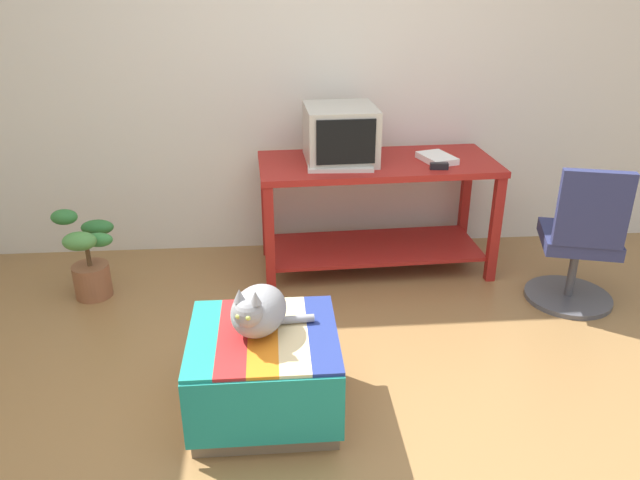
{
  "coord_description": "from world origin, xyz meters",
  "views": [
    {
      "loc": [
        -0.28,
        -2.14,
        1.91
      ],
      "look_at": [
        -0.04,
        0.85,
        0.55
      ],
      "focal_mm": 34.52,
      "sensor_mm": 36.0,
      "label": 1
    }
  ],
  "objects_px": {
    "tv_monitor": "(340,135)",
    "stapler": "(439,166)",
    "book": "(437,158)",
    "cat": "(258,311)",
    "keyboard": "(340,168)",
    "ottoman_with_blanket": "(265,373)",
    "desk": "(376,196)",
    "potted_plant": "(89,260)",
    "office_chair": "(580,246)"
  },
  "relations": [
    {
      "from": "tv_monitor",
      "to": "keyboard",
      "type": "height_order",
      "value": "tv_monitor"
    },
    {
      "from": "desk",
      "to": "ottoman_with_blanket",
      "type": "relative_size",
      "value": 2.33
    },
    {
      "from": "cat",
      "to": "office_chair",
      "type": "xyz_separation_m",
      "value": [
        1.87,
        0.83,
        -0.14
      ]
    },
    {
      "from": "cat",
      "to": "keyboard",
      "type": "bearing_deg",
      "value": 88.91
    },
    {
      "from": "desk",
      "to": "tv_monitor",
      "type": "height_order",
      "value": "tv_monitor"
    },
    {
      "from": "potted_plant",
      "to": "stapler",
      "type": "bearing_deg",
      "value": 1.66
    },
    {
      "from": "ottoman_with_blanket",
      "to": "cat",
      "type": "relative_size",
      "value": 1.6
    },
    {
      "from": "book",
      "to": "stapler",
      "type": "xyz_separation_m",
      "value": [
        -0.03,
        -0.17,
        0.0
      ]
    },
    {
      "from": "office_chair",
      "to": "potted_plant",
      "type": "bearing_deg",
      "value": 9.08
    },
    {
      "from": "potted_plant",
      "to": "keyboard",
      "type": "bearing_deg",
      "value": 3.98
    },
    {
      "from": "tv_monitor",
      "to": "stapler",
      "type": "distance_m",
      "value": 0.65
    },
    {
      "from": "cat",
      "to": "potted_plant",
      "type": "relative_size",
      "value": 0.7
    },
    {
      "from": "keyboard",
      "to": "book",
      "type": "height_order",
      "value": "book"
    },
    {
      "from": "tv_monitor",
      "to": "keyboard",
      "type": "xyz_separation_m",
      "value": [
        -0.02,
        -0.18,
        -0.16
      ]
    },
    {
      "from": "keyboard",
      "to": "book",
      "type": "relative_size",
      "value": 1.58
    },
    {
      "from": "tv_monitor",
      "to": "cat",
      "type": "bearing_deg",
      "value": -111.84
    },
    {
      "from": "cat",
      "to": "stapler",
      "type": "distance_m",
      "value": 1.66
    },
    {
      "from": "tv_monitor",
      "to": "book",
      "type": "xyz_separation_m",
      "value": [
        0.61,
        -0.06,
        -0.15
      ]
    },
    {
      "from": "desk",
      "to": "tv_monitor",
      "type": "distance_m",
      "value": 0.47
    },
    {
      "from": "book",
      "to": "stapler",
      "type": "relative_size",
      "value": 2.3
    },
    {
      "from": "keyboard",
      "to": "potted_plant",
      "type": "distance_m",
      "value": 1.64
    },
    {
      "from": "tv_monitor",
      "to": "potted_plant",
      "type": "height_order",
      "value": "tv_monitor"
    },
    {
      "from": "ottoman_with_blanket",
      "to": "office_chair",
      "type": "distance_m",
      "value": 2.04
    },
    {
      "from": "keyboard",
      "to": "office_chair",
      "type": "bearing_deg",
      "value": -15.15
    },
    {
      "from": "tv_monitor",
      "to": "office_chair",
      "type": "bearing_deg",
      "value": -27.17
    },
    {
      "from": "cat",
      "to": "stapler",
      "type": "bearing_deg",
      "value": 68.35
    },
    {
      "from": "tv_monitor",
      "to": "cat",
      "type": "xyz_separation_m",
      "value": [
        -0.52,
        -1.45,
        -0.39
      ]
    },
    {
      "from": "book",
      "to": "ottoman_with_blanket",
      "type": "bearing_deg",
      "value": -145.39
    },
    {
      "from": "cat",
      "to": "office_chair",
      "type": "height_order",
      "value": "office_chair"
    },
    {
      "from": "desk",
      "to": "cat",
      "type": "bearing_deg",
      "value": -120.21
    },
    {
      "from": "keyboard",
      "to": "potted_plant",
      "type": "xyz_separation_m",
      "value": [
        -1.55,
        -0.11,
        -0.52
      ]
    },
    {
      "from": "keyboard",
      "to": "cat",
      "type": "height_order",
      "value": "keyboard"
    },
    {
      "from": "potted_plant",
      "to": "desk",
      "type": "bearing_deg",
      "value": 8.32
    },
    {
      "from": "keyboard",
      "to": "stapler",
      "type": "xyz_separation_m",
      "value": [
        0.6,
        -0.05,
        0.01
      ]
    },
    {
      "from": "cat",
      "to": "office_chair",
      "type": "relative_size",
      "value": 0.46
    },
    {
      "from": "ottoman_with_blanket",
      "to": "potted_plant",
      "type": "relative_size",
      "value": 1.13
    },
    {
      "from": "keyboard",
      "to": "stapler",
      "type": "relative_size",
      "value": 3.64
    },
    {
      "from": "ottoman_with_blanket",
      "to": "stapler",
      "type": "height_order",
      "value": "stapler"
    },
    {
      "from": "keyboard",
      "to": "ottoman_with_blanket",
      "type": "xyz_separation_m",
      "value": [
        -0.48,
        -1.28,
        -0.55
      ]
    },
    {
      "from": "desk",
      "to": "office_chair",
      "type": "relative_size",
      "value": 1.73
    },
    {
      "from": "book",
      "to": "tv_monitor",
      "type": "bearing_deg",
      "value": 157.34
    },
    {
      "from": "desk",
      "to": "book",
      "type": "xyz_separation_m",
      "value": [
        0.37,
        -0.03,
        0.26
      ]
    },
    {
      "from": "tv_monitor",
      "to": "stapler",
      "type": "xyz_separation_m",
      "value": [
        0.59,
        -0.23,
        -0.15
      ]
    },
    {
      "from": "tv_monitor",
      "to": "potted_plant",
      "type": "xyz_separation_m",
      "value": [
        -1.57,
        -0.29,
        -0.67
      ]
    },
    {
      "from": "desk",
      "to": "cat",
      "type": "relative_size",
      "value": 3.75
    },
    {
      "from": "potted_plant",
      "to": "ottoman_with_blanket",
      "type": "bearing_deg",
      "value": -47.65
    },
    {
      "from": "desk",
      "to": "book",
      "type": "distance_m",
      "value": 0.46
    },
    {
      "from": "desk",
      "to": "book",
      "type": "relative_size",
      "value": 6.07
    },
    {
      "from": "ottoman_with_blanket",
      "to": "stapler",
      "type": "distance_m",
      "value": 1.74
    },
    {
      "from": "stapler",
      "to": "book",
      "type": "bearing_deg",
      "value": -4.35
    }
  ]
}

